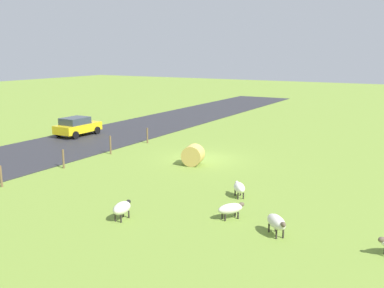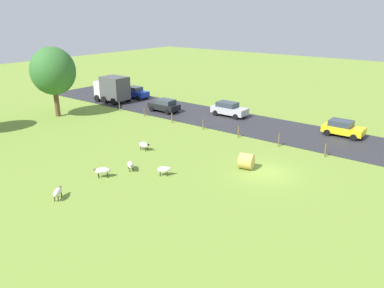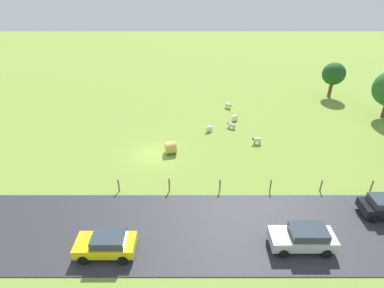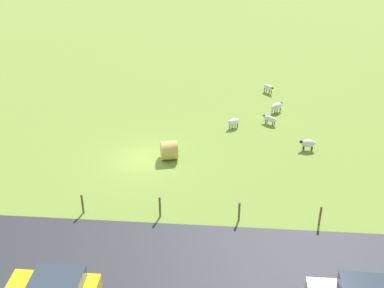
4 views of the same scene
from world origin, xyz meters
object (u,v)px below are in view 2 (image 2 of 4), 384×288
(sheep_2, at_px, (144,145))
(car_2, at_px, (229,109))
(sheep_4, at_px, (131,165))
(sheep_0, at_px, (103,171))
(sheep_3, at_px, (58,192))
(truck_0, at_px, (112,89))
(hay_bale_0, at_px, (246,161))
(car_0, at_px, (343,128))
(sheep_1, at_px, (164,170))
(tree_1, at_px, (53,71))
(car_1, at_px, (164,105))
(car_3, at_px, (135,92))

(sheep_2, distance_m, car_2, 14.68)
(sheep_2, height_order, sheep_4, sheep_2)
(sheep_0, relative_size, car_2, 0.28)
(sheep_3, bearing_deg, sheep_4, -2.25)
(sheep_0, xyz_separation_m, truck_0, (17.31, 18.64, 1.38))
(hay_bale_0, distance_m, car_0, 13.63)
(sheep_1, bearing_deg, sheep_4, 106.93)
(sheep_4, xyz_separation_m, hay_bale_0, (5.90, -7.06, 0.18))
(sheep_3, relative_size, car_2, 0.27)
(tree_1, distance_m, car_1, 13.57)
(sheep_2, bearing_deg, sheep_0, -164.59)
(car_1, bearing_deg, sheep_4, -146.65)
(sheep_3, distance_m, car_2, 25.13)
(hay_bale_0, height_order, car_3, car_3)
(truck_0, xyz_separation_m, car_2, (3.54, -16.61, -1.00))
(sheep_4, distance_m, truck_0, 24.53)
(truck_0, distance_m, car_1, 9.25)
(sheep_2, distance_m, tree_1, 17.42)
(sheep_4, bearing_deg, sheep_1, -73.07)
(hay_bale_0, distance_m, car_3, 28.80)
(sheep_0, height_order, truck_0, truck_0)
(sheep_4, relative_size, car_1, 0.30)
(tree_1, distance_m, truck_0, 9.60)
(tree_1, height_order, car_1, tree_1)
(sheep_3, bearing_deg, sheep_1, -22.64)
(tree_1, relative_size, car_0, 2.07)
(car_1, bearing_deg, hay_bale_0, -118.88)
(car_1, bearing_deg, car_0, -79.79)
(car_2, bearing_deg, car_1, 113.45)
(hay_bale_0, xyz_separation_m, truck_0, (9.16, 26.37, 1.28))
(sheep_0, height_order, car_0, car_0)
(car_0, height_order, car_1, car_1)
(hay_bale_0, height_order, car_0, car_0)
(car_3, bearing_deg, truck_0, 170.89)
(sheep_4, relative_size, tree_1, 0.15)
(tree_1, bearing_deg, sheep_1, -103.63)
(sheep_1, height_order, tree_1, tree_1)
(sheep_4, height_order, truck_0, truck_0)
(sheep_1, distance_m, sheep_2, 6.00)
(sheep_2, height_order, tree_1, tree_1)
(hay_bale_0, relative_size, truck_0, 0.27)
(sheep_0, bearing_deg, hay_bale_0, -43.48)
(car_0, bearing_deg, sheep_3, 157.17)
(car_3, bearing_deg, car_0, -89.30)
(car_2, distance_m, car_3, 16.02)
(sheep_1, bearing_deg, car_0, -22.90)
(sheep_1, xyz_separation_m, car_2, (17.76, 5.47, 0.42))
(sheep_4, xyz_separation_m, car_1, (15.38, 10.12, 0.42))
(sheep_3, xyz_separation_m, sheep_4, (6.41, -0.25, -0.06))
(sheep_2, bearing_deg, hay_bale_0, -78.21)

